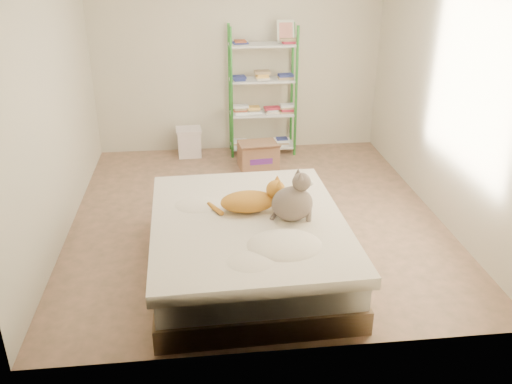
{
  "coord_description": "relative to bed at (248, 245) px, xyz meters",
  "views": [
    {
      "loc": [
        -0.56,
        -5.08,
        2.64
      ],
      "look_at": [
        -0.08,
        -0.75,
        0.62
      ],
      "focal_mm": 38.0,
      "sensor_mm": 36.0,
      "label": 1
    }
  ],
  "objects": [
    {
      "name": "room",
      "position": [
        0.18,
        1.05,
        1.04
      ],
      "size": [
        3.81,
        4.21,
        2.61
      ],
      "color": "tan",
      "rests_on": "ground"
    },
    {
      "name": "bed",
      "position": [
        0.0,
        0.0,
        0.0
      ],
      "size": [
        1.67,
        2.06,
        0.51
      ],
      "rotation": [
        0.0,
        0.0,
        0.03
      ],
      "color": "brown",
      "rests_on": "ground"
    },
    {
      "name": "orange_cat",
      "position": [
        0.01,
        0.14,
        0.37
      ],
      "size": [
        0.57,
        0.32,
        0.23
      ],
      "primitive_type": null,
      "rotation": [
        0.0,
        0.0,
        0.02
      ],
      "color": "orange",
      "rests_on": "bed"
    },
    {
      "name": "grey_cat",
      "position": [
        0.36,
        -0.05,
        0.47
      ],
      "size": [
        0.38,
        0.32,
        0.42
      ],
      "primitive_type": null,
      "rotation": [
        0.0,
        0.0,
        1.59
      ],
      "color": "gray",
      "rests_on": "bed"
    },
    {
      "name": "shelf_unit",
      "position": [
        0.49,
        2.93,
        0.56
      ],
      "size": [
        0.88,
        0.36,
        1.74
      ],
      "color": "#318B33",
      "rests_on": "ground"
    },
    {
      "name": "cardboard_box",
      "position": [
        0.36,
        2.36,
        -0.09
      ],
      "size": [
        0.51,
        0.5,
        0.39
      ],
      "rotation": [
        0.0,
        0.0,
        0.1
      ],
      "color": "#946546",
      "rests_on": "ground"
    },
    {
      "name": "white_bin",
      "position": [
        -0.51,
        2.9,
        -0.06
      ],
      "size": [
        0.35,
        0.31,
        0.38
      ],
      "rotation": [
        0.0,
        0.0,
        0.05
      ],
      "color": "silver",
      "rests_on": "ground"
    }
  ]
}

